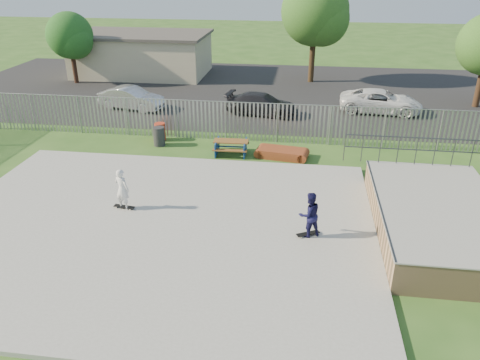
# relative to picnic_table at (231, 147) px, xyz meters

# --- Properties ---
(ground) EXTENTS (120.00, 120.00, 0.00)m
(ground) POSITION_rel_picnic_table_xyz_m (-1.57, -7.10, -0.35)
(ground) COLOR #2F591E
(ground) RESTS_ON ground
(concrete_slab) EXTENTS (15.00, 12.00, 0.15)m
(concrete_slab) POSITION_rel_picnic_table_xyz_m (-1.57, -7.10, -0.27)
(concrete_slab) COLOR #9A9A95
(concrete_slab) RESTS_ON ground
(quarter_pipe) EXTENTS (5.50, 7.05, 2.19)m
(quarter_pipe) POSITION_rel_picnic_table_xyz_m (7.93, -6.06, 0.21)
(quarter_pipe) COLOR tan
(quarter_pipe) RESTS_ON ground
(fence) EXTENTS (26.04, 16.02, 2.00)m
(fence) POSITION_rel_picnic_table_xyz_m (-0.57, -2.52, 0.65)
(fence) COLOR gray
(fence) RESTS_ON ground
(picnic_table) EXTENTS (1.65, 1.37, 0.68)m
(picnic_table) POSITION_rel_picnic_table_xyz_m (0.00, 0.00, 0.00)
(picnic_table) COLOR brown
(picnic_table) RESTS_ON ground
(funbox) EXTENTS (2.18, 1.33, 0.41)m
(funbox) POSITION_rel_picnic_table_xyz_m (2.41, -0.07, -0.14)
(funbox) COLOR brown
(funbox) RESTS_ON ground
(trash_bin_red) EXTENTS (0.54, 0.54, 0.89)m
(trash_bin_red) POSITION_rel_picnic_table_xyz_m (-3.87, 1.40, 0.10)
(trash_bin_red) COLOR #AF2F1A
(trash_bin_red) RESTS_ON ground
(trash_bin_grey) EXTENTS (0.57, 0.57, 0.94)m
(trash_bin_grey) POSITION_rel_picnic_table_xyz_m (-3.70, 0.65, 0.12)
(trash_bin_grey) COLOR #2A2A2D
(trash_bin_grey) RESTS_ON ground
(parking_lot) EXTENTS (40.00, 18.00, 0.02)m
(parking_lot) POSITION_rel_picnic_table_xyz_m (-1.57, 11.90, -0.34)
(parking_lot) COLOR black
(parking_lot) RESTS_ON ground
(car_silver) EXTENTS (4.25, 2.23, 1.33)m
(car_silver) POSITION_rel_picnic_table_xyz_m (-7.17, 6.44, 0.34)
(car_silver) COLOR silver
(car_silver) RESTS_ON parking_lot
(car_dark) EXTENTS (4.51, 2.41, 1.24)m
(car_dark) POSITION_rel_picnic_table_xyz_m (0.87, 6.40, 0.29)
(car_dark) COLOR black
(car_dark) RESTS_ON parking_lot
(car_white) EXTENTS (5.01, 2.67, 1.34)m
(car_white) POSITION_rel_picnic_table_xyz_m (7.87, 7.80, 0.34)
(car_white) COLOR white
(car_white) RESTS_ON parking_lot
(building) EXTENTS (10.40, 6.40, 3.20)m
(building) POSITION_rel_picnic_table_xyz_m (-9.57, 15.90, 1.26)
(building) COLOR #C2B895
(building) RESTS_ON ground
(tree_left) EXTENTS (3.30, 3.30, 5.09)m
(tree_left) POSITION_rel_picnic_table_xyz_m (-13.60, 12.34, 3.08)
(tree_left) COLOR #3C2318
(tree_left) RESTS_ON ground
(tree_mid) EXTENTS (4.81, 4.81, 7.42)m
(tree_mid) POSITION_rel_picnic_table_xyz_m (3.73, 15.11, 4.65)
(tree_mid) COLOR #3C2A18
(tree_mid) RESTS_ON ground
(skateboard_a) EXTENTS (0.80, 0.55, 0.08)m
(skateboard_a) POSITION_rel_picnic_table_xyz_m (3.66, -7.02, -0.16)
(skateboard_a) COLOR black
(skateboard_a) RESTS_ON concrete_slab
(skateboard_b) EXTENTS (0.82, 0.32, 0.08)m
(skateboard_b) POSITION_rel_picnic_table_xyz_m (-3.02, -6.07, -0.16)
(skateboard_b) COLOR black
(skateboard_b) RESTS_ON concrete_slab
(skater_navy) EXTENTS (0.94, 0.87, 1.55)m
(skater_navy) POSITION_rel_picnic_table_xyz_m (3.66, -7.02, 0.58)
(skater_navy) COLOR #15143E
(skater_navy) RESTS_ON concrete_slab
(skater_white) EXTENTS (0.65, 0.53, 1.55)m
(skater_white) POSITION_rel_picnic_table_xyz_m (-3.02, -6.07, 0.58)
(skater_white) COLOR silver
(skater_white) RESTS_ON concrete_slab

